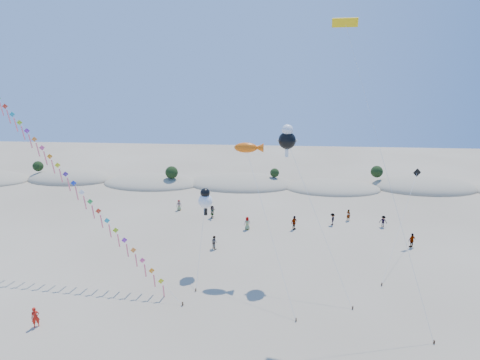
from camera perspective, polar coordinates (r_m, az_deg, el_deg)
The scene contains 9 objects.
dune_ridge at distance 71.46m, azimuth 0.94°, elevation -0.59°, with size 145.30×11.49×5.57m.
kite_train at distance 43.02m, azimuth -22.42°, elevation -0.73°, with size 22.05×10.61×18.07m.
fish_kite at distance 40.22m, azimuth 1.31°, elevation 4.57°, with size 6.16×10.42×13.41m.
cartoon_kite_low at distance 41.39m, azimuth -4.96°, elevation -2.78°, with size 1.49×5.93×8.77m.
cartoon_kite_high at distance 40.15m, azimuth 6.74°, elevation 5.88°, with size 7.02×8.77×15.27m.
parafoil_kite at distance 35.86m, azimuth 15.03°, elevation 19.79°, with size 8.37×8.52×24.61m.
dark_kite at distance 49.51m, azimuth 22.92°, elevation -2.34°, with size 6.86×11.87×8.99m.
flyer_foreground at distance 38.92m, azimuth -27.09°, elevation -16.99°, with size 0.64×0.42×1.76m, color red.
beachgoers at distance 53.63m, azimuth 6.29°, elevation -5.84°, with size 31.18×12.96×1.87m.
Camera 1 is at (5.05, -23.00, 21.26)m, focal length 30.00 mm.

